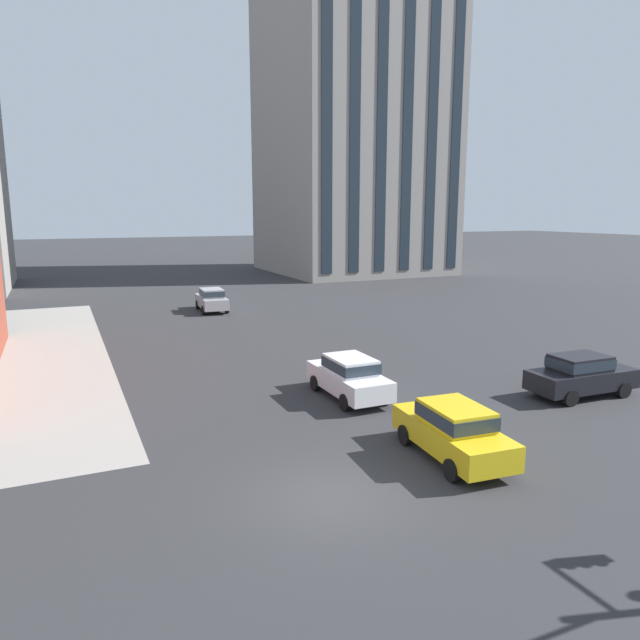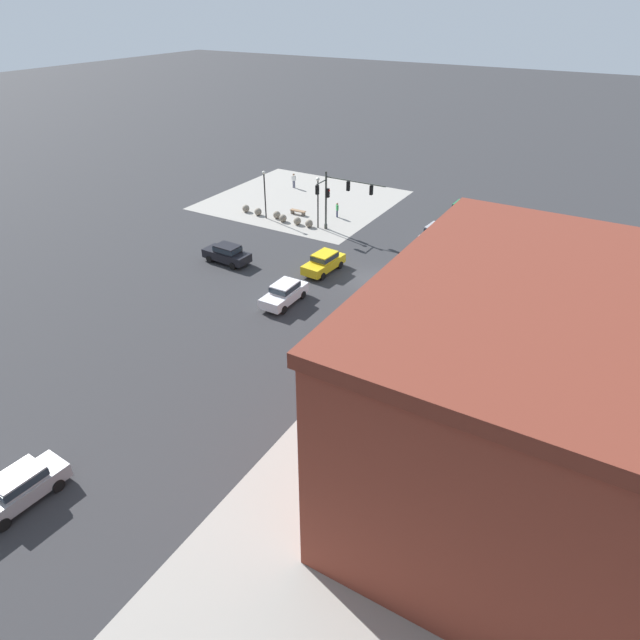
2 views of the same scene
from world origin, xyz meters
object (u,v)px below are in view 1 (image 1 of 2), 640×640
(car_cross_westbound, at_px, (581,374))
(car_main_northbound_near, at_px, (349,375))
(car_main_southbound_near, at_px, (212,299))
(car_main_mid, at_px, (453,429))

(car_cross_westbound, bearing_deg, car_main_northbound_near, 157.23)
(car_main_southbound_near, xyz_separation_m, car_main_mid, (0.16, -28.84, 0.00))
(car_main_northbound_near, height_order, car_main_mid, same)
(car_main_southbound_near, relative_size, car_cross_westbound, 1.01)
(car_main_northbound_near, distance_m, car_main_southbound_near, 22.41)
(car_cross_westbound, distance_m, car_main_mid, 8.82)
(car_main_southbound_near, height_order, car_main_mid, same)
(car_main_northbound_near, bearing_deg, car_main_southbound_near, 89.93)
(car_main_northbound_near, xyz_separation_m, car_main_mid, (0.19, -6.43, 0.00))
(car_cross_westbound, height_order, car_main_mid, same)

